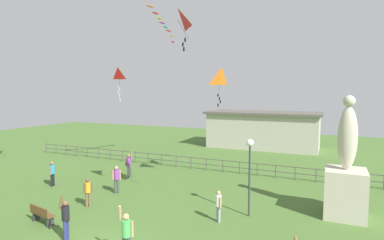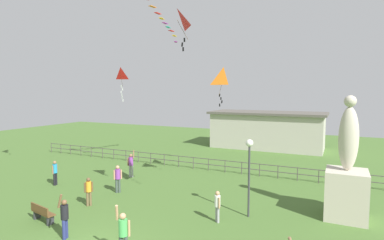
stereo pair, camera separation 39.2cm
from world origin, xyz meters
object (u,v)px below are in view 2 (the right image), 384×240
(person_0, at_px, (65,216))
(kite_4, at_px, (121,76))
(statue_monument, at_px, (347,182))
(person_4, at_px, (217,204))
(person_7, at_px, (89,190))
(person_2, at_px, (118,177))
(lamppost, at_px, (249,160))
(person_6, at_px, (55,171))
(person_5, at_px, (131,163))
(kite_1, at_px, (177,20))
(person_1, at_px, (123,232))
(kite_2, at_px, (223,78))
(park_bench, at_px, (42,213))

(person_0, bearing_deg, kite_4, 116.33)
(statue_monument, distance_m, person_4, 6.39)
(person_7, bearing_deg, person_2, 90.50)
(lamppost, distance_m, person_6, 13.11)
(lamppost, xyz_separation_m, person_2, (-8.23, 0.20, -1.89))
(person_2, distance_m, person_5, 3.50)
(person_5, bearing_deg, kite_1, -37.00)
(person_4, height_order, kite_4, kite_4)
(person_1, height_order, person_4, person_1)
(person_0, relative_size, kite_4, 0.77)
(person_1, relative_size, kite_2, 0.80)
(person_0, xyz_separation_m, person_1, (3.21, -0.22, 0.03))
(kite_2, bearing_deg, person_5, -163.39)
(person_0, relative_size, person_1, 0.97)
(person_5, bearing_deg, person_2, -66.66)
(person_2, bearing_deg, person_0, -71.98)
(person_0, distance_m, person_5, 9.61)
(person_6, bearing_deg, lamppost, 1.59)
(person_0, height_order, person_1, person_1)
(person_1, distance_m, person_6, 11.26)
(statue_monument, relative_size, person_2, 3.55)
(lamppost, bearing_deg, person_5, 160.47)
(person_4, distance_m, person_6, 11.84)
(person_6, bearing_deg, person_7, -21.97)
(lamppost, height_order, person_5, lamppost)
(person_4, relative_size, person_7, 0.97)
(person_5, bearing_deg, kite_2, 16.61)
(person_6, bearing_deg, person_1, -29.15)
(statue_monument, height_order, person_1, statue_monument)
(person_5, relative_size, person_7, 1.28)
(person_1, distance_m, kite_1, 9.58)
(person_1, distance_m, kite_2, 12.69)
(statue_monument, bearing_deg, person_6, -172.73)
(person_0, bearing_deg, kite_1, 53.16)
(person_0, relative_size, person_6, 1.22)
(statue_monument, xyz_separation_m, person_6, (-17.30, -2.21, -0.87))
(statue_monument, bearing_deg, person_7, -161.80)
(kite_1, bearing_deg, person_4, 4.31)
(person_6, relative_size, person_7, 1.05)
(lamppost, height_order, person_0, lamppost)
(person_2, xyz_separation_m, kite_2, (4.95, 5.10, 6.12))
(person_0, height_order, person_5, person_5)
(person_0, bearing_deg, kite_2, 74.37)
(person_7, bearing_deg, kite_1, 9.62)
(person_0, bearing_deg, person_1, -3.96)
(statue_monument, xyz_separation_m, park_bench, (-13.01, -6.70, -1.34))
(person_4, relative_size, person_6, 0.92)
(person_7, bearing_deg, kite_2, 56.97)
(person_5, xyz_separation_m, person_7, (1.41, -5.69, -0.11))
(person_1, distance_m, kite_4, 15.05)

